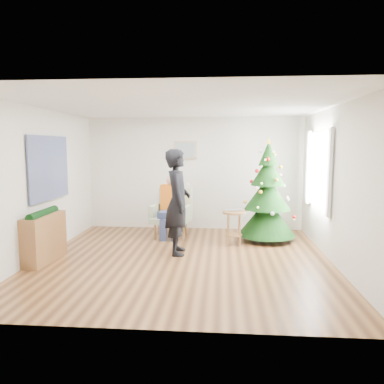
# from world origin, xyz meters

# --- Properties ---
(floor) EXTENTS (5.00, 5.00, 0.00)m
(floor) POSITION_xyz_m (0.00, 0.00, 0.00)
(floor) COLOR brown
(floor) RESTS_ON ground
(ceiling) EXTENTS (5.00, 5.00, 0.00)m
(ceiling) POSITION_xyz_m (0.00, 0.00, 2.60)
(ceiling) COLOR white
(ceiling) RESTS_ON wall_back
(wall_back) EXTENTS (5.00, 0.00, 5.00)m
(wall_back) POSITION_xyz_m (0.00, 2.50, 1.30)
(wall_back) COLOR silver
(wall_back) RESTS_ON floor
(wall_front) EXTENTS (5.00, 0.00, 5.00)m
(wall_front) POSITION_xyz_m (0.00, -2.50, 1.30)
(wall_front) COLOR silver
(wall_front) RESTS_ON floor
(wall_left) EXTENTS (0.00, 5.00, 5.00)m
(wall_left) POSITION_xyz_m (-2.50, 0.00, 1.30)
(wall_left) COLOR silver
(wall_left) RESTS_ON floor
(wall_right) EXTENTS (0.00, 5.00, 5.00)m
(wall_right) POSITION_xyz_m (2.50, 0.00, 1.30)
(wall_right) COLOR silver
(wall_right) RESTS_ON floor
(window_panel) EXTENTS (0.04, 1.30, 1.40)m
(window_panel) POSITION_xyz_m (2.47, 1.00, 1.50)
(window_panel) COLOR white
(window_panel) RESTS_ON wall_right
(curtains) EXTENTS (0.05, 1.75, 1.50)m
(curtains) POSITION_xyz_m (2.44, 1.00, 1.50)
(curtains) COLOR white
(curtains) RESTS_ON wall_right
(christmas_tree) EXTENTS (1.17, 1.17, 2.11)m
(christmas_tree) POSITION_xyz_m (1.58, 1.47, 0.95)
(christmas_tree) COLOR #3F2816
(christmas_tree) RESTS_ON floor
(stool) EXTENTS (0.45, 0.45, 0.67)m
(stool) POSITION_xyz_m (0.89, 1.06, 0.34)
(stool) COLOR brown
(stool) RESTS_ON floor
(laptop) EXTENTS (0.41, 0.31, 0.03)m
(laptop) POSITION_xyz_m (0.89, 1.06, 0.68)
(laptop) COLOR silver
(laptop) RESTS_ON stool
(armchair) EXTENTS (0.91, 0.86, 1.02)m
(armchair) POSITION_xyz_m (-0.42, 1.62, 0.38)
(armchair) COLOR #9FAC8B
(armchair) RESTS_ON floor
(seated_person) EXTENTS (0.50, 0.68, 1.34)m
(seated_person) POSITION_xyz_m (-0.43, 1.57, 0.69)
(seated_person) COLOR navy
(seated_person) RESTS_ON armchair
(standing_man) EXTENTS (0.53, 0.74, 1.89)m
(standing_man) POSITION_xyz_m (-0.14, 0.37, 0.95)
(standing_man) COLOR black
(standing_man) RESTS_ON floor
(game_controller) EXTENTS (0.05, 0.13, 0.04)m
(game_controller) POSITION_xyz_m (0.06, 0.34, 1.26)
(game_controller) COLOR white
(game_controller) RESTS_ON standing_man
(console) EXTENTS (0.36, 1.02, 0.80)m
(console) POSITION_xyz_m (-2.33, -0.29, 0.40)
(console) COLOR brown
(console) RESTS_ON floor
(garland) EXTENTS (0.14, 0.90, 0.14)m
(garland) POSITION_xyz_m (-2.33, -0.29, 0.82)
(garland) COLOR black
(garland) RESTS_ON console
(tapestry) EXTENTS (0.03, 1.50, 1.15)m
(tapestry) POSITION_xyz_m (-2.46, 0.30, 1.55)
(tapestry) COLOR black
(tapestry) RESTS_ON wall_left
(framed_picture) EXTENTS (0.52, 0.05, 0.42)m
(framed_picture) POSITION_xyz_m (-0.20, 2.46, 1.85)
(framed_picture) COLOR tan
(framed_picture) RESTS_ON wall_back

